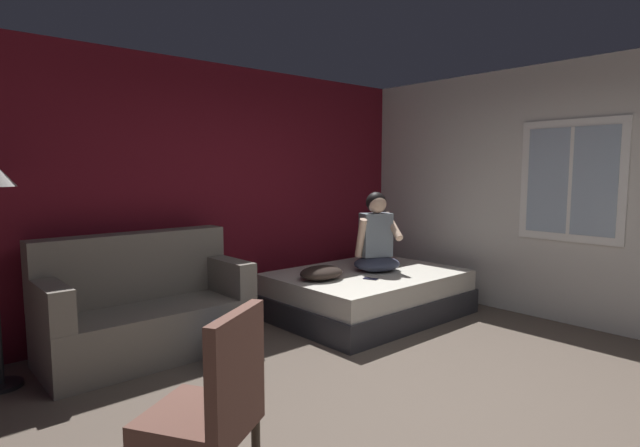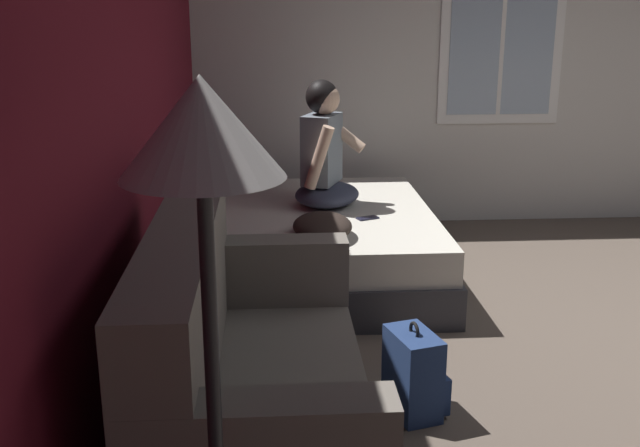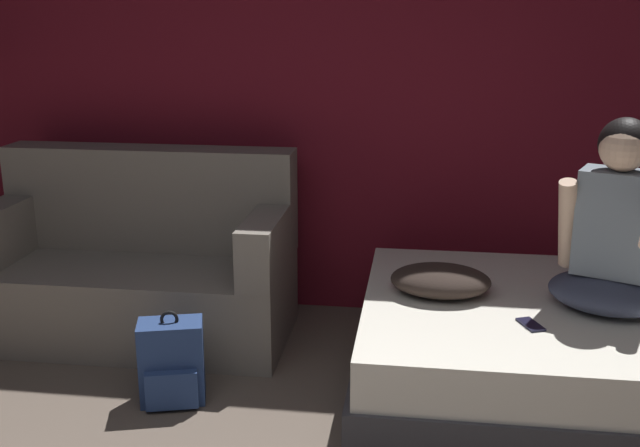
{
  "view_description": "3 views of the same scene",
  "coord_description": "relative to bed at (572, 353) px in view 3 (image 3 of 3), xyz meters",
  "views": [
    {
      "loc": [
        -2.58,
        -1.72,
        1.6
      ],
      "look_at": [
        0.61,
        1.9,
        1.08
      ],
      "focal_mm": 28.0,
      "sensor_mm": 36.0,
      "label": 1
    },
    {
      "loc": [
        -3.59,
        2.33,
        1.84
      ],
      "look_at": [
        0.11,
        2.09,
        0.75
      ],
      "focal_mm": 42.0,
      "sensor_mm": 36.0,
      "label": 2
    },
    {
      "loc": [
        0.64,
        -1.39,
        1.8
      ],
      "look_at": [
        0.22,
        1.62,
        0.93
      ],
      "focal_mm": 42.0,
      "sensor_mm": 36.0,
      "label": 3
    }
  ],
  "objects": [
    {
      "name": "throw_pillow",
      "position": [
        -0.63,
        0.05,
        0.31
      ],
      "size": [
        0.49,
        0.38,
        0.14
      ],
      "primitive_type": "ellipsoid",
      "rotation": [
        0.0,
        0.0,
        -0.04
      ],
      "color": "#2D231E",
      "rests_on": "bed"
    },
    {
      "name": "cell_phone",
      "position": [
        -0.24,
        -0.27,
        0.25
      ],
      "size": [
        0.12,
        0.16,
        0.01
      ],
      "primitive_type": "cube",
      "rotation": [
        0.0,
        0.0,
        3.54
      ],
      "color": "black",
      "rests_on": "bed"
    },
    {
      "name": "wall_back_accent",
      "position": [
        -1.37,
        1.07,
        1.11
      ],
      "size": [
        10.39,
        0.16,
        2.7
      ],
      "primitive_type": "cube",
      "color": "maroon",
      "rests_on": "ground"
    },
    {
      "name": "couch",
      "position": [
        -2.3,
        0.48,
        0.16
      ],
      "size": [
        1.7,
        0.83,
        1.04
      ],
      "color": "slate",
      "rests_on": "ground"
    },
    {
      "name": "backpack",
      "position": [
        -1.87,
        -0.29,
        -0.04
      ],
      "size": [
        0.34,
        0.29,
        0.46
      ],
      "color": "navy",
      "rests_on": "ground"
    },
    {
      "name": "bed",
      "position": [
        0.0,
        0.0,
        0.0
      ],
      "size": [
        2.03,
        1.52,
        0.48
      ],
      "color": "#2D2D33",
      "rests_on": "ground"
    },
    {
      "name": "person_seated",
      "position": [
        0.13,
        -0.02,
        0.6
      ],
      "size": [
        0.65,
        0.61,
        0.88
      ],
      "color": "#383D51",
      "rests_on": "bed"
    }
  ]
}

